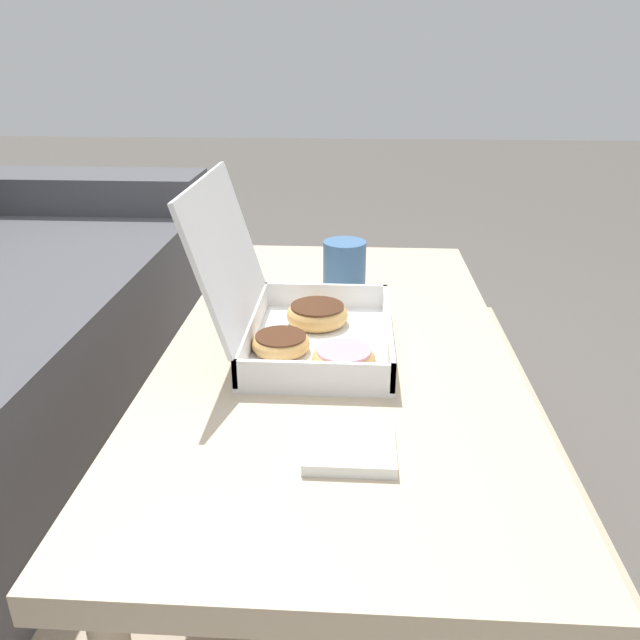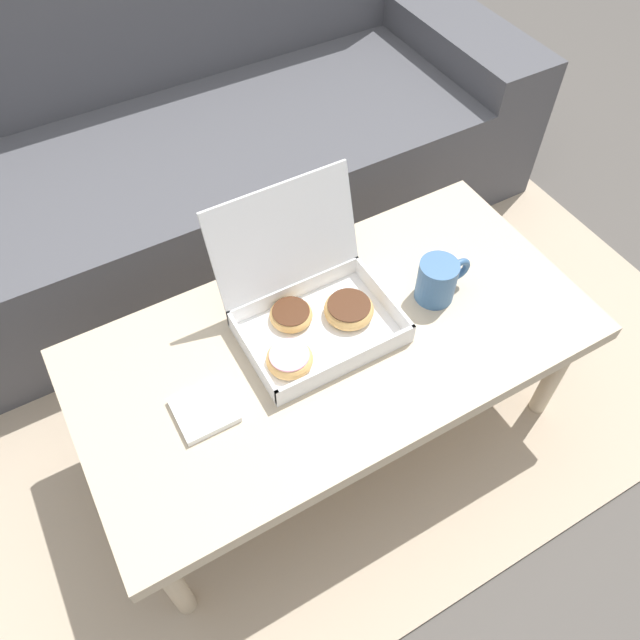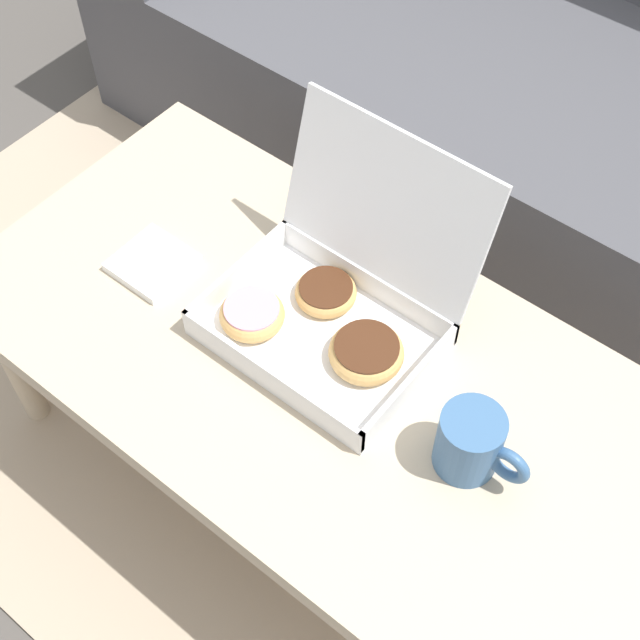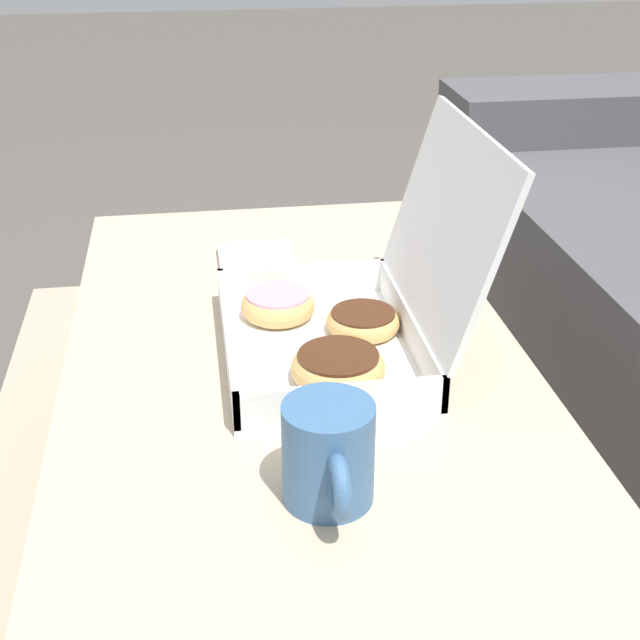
# 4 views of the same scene
# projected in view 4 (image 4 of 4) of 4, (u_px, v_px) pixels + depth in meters

# --- Properties ---
(ground_plane) EXTENTS (12.00, 12.00, 0.00)m
(ground_plane) POSITION_uv_depth(u_px,v_px,m) (385.00, 594.00, 1.32)
(ground_plane) COLOR #514C47
(area_rug) EXTENTS (2.31, 1.91, 0.01)m
(area_rug) POSITION_uv_depth(u_px,v_px,m) (578.00, 570.00, 1.35)
(area_rug) COLOR tan
(area_rug) RESTS_ON ground_plane
(coffee_table) EXTENTS (1.16, 0.59, 0.40)m
(coffee_table) POSITION_uv_depth(u_px,v_px,m) (299.00, 392.00, 1.13)
(coffee_table) COLOR #C6B293
(coffee_table) RESTS_ON ground_plane
(pastry_box) EXTENTS (0.34, 0.31, 0.29)m
(pastry_box) POSITION_uv_depth(u_px,v_px,m) (346.00, 315.00, 1.12)
(pastry_box) COLOR white
(pastry_box) RESTS_ON coffee_table
(coffee_mug) EXTENTS (0.14, 0.09, 0.11)m
(coffee_mug) POSITION_uv_depth(u_px,v_px,m) (329.00, 455.00, 0.86)
(coffee_mug) COLOR #3D6693
(coffee_mug) RESTS_ON coffee_table
(napkin_stack) EXTENTS (0.12, 0.12, 0.02)m
(napkin_stack) POSITION_uv_depth(u_px,v_px,m) (256.00, 259.00, 1.40)
(napkin_stack) COLOR white
(napkin_stack) RESTS_ON coffee_table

